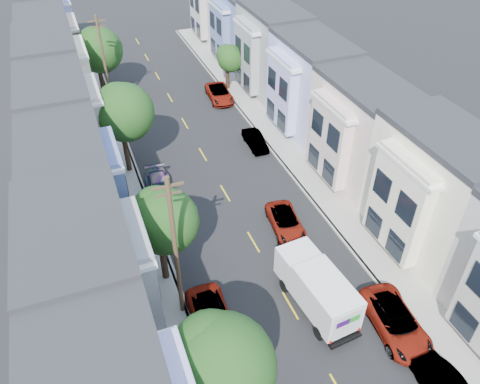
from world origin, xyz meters
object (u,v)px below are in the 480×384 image
Objects in this scene: parked_right_b at (396,322)px; utility_pole_far at (105,68)px; parked_right_d at (219,94)px; tree_b at (220,368)px; tree_c at (163,222)px; tree_d at (123,113)px; tree_e at (99,50)px; utility_pole_near at (176,251)px; lead_sedan at (286,222)px; parked_left_d at (160,187)px; parked_right_c at (255,141)px; tree_far_r at (230,59)px; fedex_truck at (317,288)px; parked_left_c at (213,318)px.

utility_pole_far is at bearing 115.32° from parked_right_b.
parked_right_d is at bearing -1.91° from utility_pole_far.
tree_b is 0.75× the size of utility_pole_far.
utility_pole_far is 1.87× the size of parked_right_b.
parked_right_b is (11.20, -8.69, -4.08)m from tree_c.
tree_e is (0.00, 14.79, -0.31)m from tree_d.
utility_pole_near reaches higher than lead_sedan.
tree_c reaches higher than lead_sedan.
tree_b is 23.30m from tree_d.
parked_left_d is at bearing 83.19° from utility_pole_near.
utility_pole_far is at bearing -89.98° from tree_e.
tree_c reaches higher than parked_right_c.
tree_far_r is 1.31× the size of parked_right_c.
lead_sedan is at bearing 107.89° from parked_right_b.
tree_b is 33.42m from utility_pole_far.
tree_d is 1.48× the size of parked_right_b.
fedex_truck is 1.23× the size of parked_right_d.
parked_left_c is 1.29× the size of parked_right_c.
tree_far_r is at bearing 7.54° from utility_pole_far.
tree_e reaches higher than fedex_truck.
tree_d is 0.79× the size of utility_pole_near.
tree_d is 6.51m from parked_left_d.
tree_d reaches higher than parked_left_d.
tree_far_r is at bearing 74.61° from fedex_truck.
tree_e is at bearing 167.49° from tree_far_r.
tree_b is 1.51× the size of parked_right_d.
parked_left_d reaches higher than parked_left_c.
fedex_truck reaches higher than parked_left_d.
parked_left_c is (-7.62, -6.13, 0.05)m from lead_sedan.
lead_sedan is at bearing -100.18° from tree_far_r.
utility_pole_near reaches higher than tree_e.
tree_d is 0.79× the size of utility_pole_far.
utility_pole_near is (0.00, -15.88, -0.35)m from tree_d.
tree_c reaches higher than parked_right_d.
tree_b is 1.52× the size of tree_far_r.
tree_far_r is 12.64m from parked_right_c.
utility_pole_near is at bearing 158.78° from parked_right_b.
tree_d is 15.89m from utility_pole_near.
utility_pole_near is 28.32m from parked_right_d.
tree_c is 14.75m from parked_right_b.
parked_right_d is (-1.99, -2.12, -2.75)m from tree_far_r.
tree_c is 0.91× the size of tree_e.
tree_b is at bearing -165.56° from parked_right_b.
parked_left_c is 0.98× the size of parked_right_d.
tree_e reaches higher than parked_left_c.
parked_right_d is (11.20, 22.67, -4.12)m from tree_c.
tree_d is 12.22m from parked_right_c.
parked_right_b is (9.80, -4.11, 0.06)m from parked_left_c.
parked_right_c is at bearing 73.94° from fedex_truck.
tree_b is 25.99m from parked_right_c.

